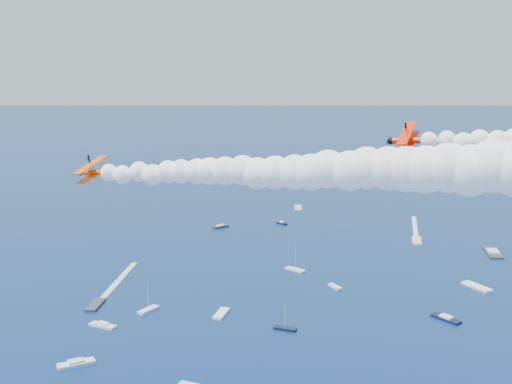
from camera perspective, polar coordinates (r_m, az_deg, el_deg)
The scene contains 5 objects.
biplane_lead at distance 116.28m, azimuth 12.89°, elevation 4.24°, with size 7.70×8.64×5.20m, color #FF2605, non-canonical shape.
biplane_trail at distance 111.90m, azimuth -13.37°, elevation 1.62°, with size 6.95×7.79×4.69m, color #FF4F05, non-canonical shape.
smoke_trail_trail at distance 94.10m, azimuth 3.93°, elevation 1.79°, with size 71.76×15.48×12.78m, color white, non-canonical shape.
spectator_boats at distance 220.04m, azimuth 15.03°, elevation -8.37°, with size 225.25×188.15×0.70m.
boat_wakes at distance 232.32m, azimuth 8.43°, elevation -7.11°, with size 138.01×186.55×0.04m.
Camera 1 is at (55.16, -77.97, 73.50)m, focal length 47.58 mm.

